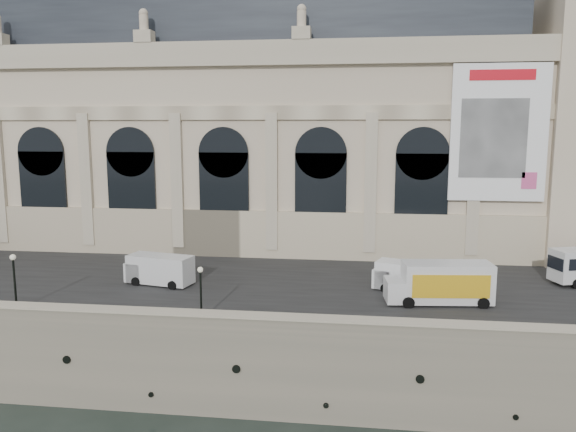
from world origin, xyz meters
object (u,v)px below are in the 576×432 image
(van_b, at_px, (157,269))
(lamp_right, at_px, (201,294))
(lamp_left, at_px, (15,283))
(box_truck, at_px, (441,283))
(van_c, at_px, (405,277))

(van_b, height_order, lamp_right, lamp_right)
(lamp_left, height_order, lamp_right, lamp_left)
(box_truck, bearing_deg, lamp_right, -160.47)
(lamp_left, distance_m, lamp_right, 14.35)
(van_b, bearing_deg, box_truck, -5.87)
(van_b, xyz_separation_m, box_truck, (23.70, -2.44, 0.30))
(van_b, distance_m, lamp_right, 10.72)
(box_truck, bearing_deg, van_b, 174.13)
(lamp_left, bearing_deg, lamp_right, -1.77)
(van_c, bearing_deg, box_truck, -50.35)
(van_c, height_order, lamp_left, lamp_left)
(van_c, height_order, box_truck, box_truck)
(van_b, relative_size, van_c, 1.04)
(van_b, bearing_deg, van_c, 1.45)
(van_c, xyz_separation_m, lamp_right, (-14.82, -9.10, 0.67))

